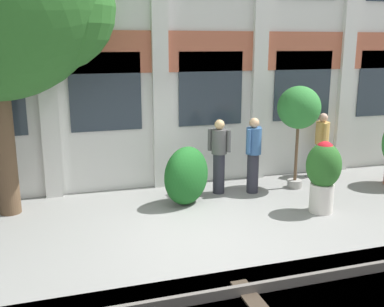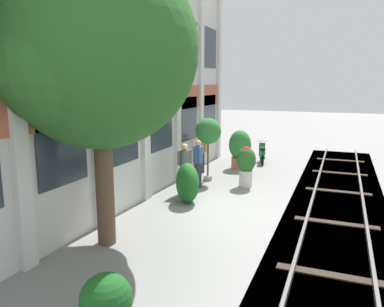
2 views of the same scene
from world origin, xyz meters
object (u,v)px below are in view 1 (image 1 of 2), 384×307
potted_plant_low_pan (299,110)px  resident_near_plants (219,154)px  potted_plant_glazed_jar (323,171)px  resident_watching_tracks (322,143)px  topiary_hedge (186,176)px  resident_by_doorway (253,153)px

potted_plant_low_pan → resident_near_plants: bearing=174.8°
potted_plant_glazed_jar → resident_watching_tracks: bearing=57.7°
resident_watching_tracks → resident_near_plants: bearing=-153.3°
potted_plant_glazed_jar → topiary_hedge: potted_plant_glazed_jar is taller
potted_plant_low_pan → resident_by_doorway: bearing=-178.8°
potted_plant_glazed_jar → resident_watching_tracks: resident_watching_tracks is taller
potted_plant_low_pan → topiary_hedge: bearing=-173.6°
potted_plant_low_pan → resident_watching_tracks: 1.63m
potted_plant_glazed_jar → resident_watching_tracks: 2.62m
resident_by_doorway → resident_near_plants: bearing=-139.8°
resident_by_doorway → topiary_hedge: bearing=-115.6°
resident_near_plants → topiary_hedge: (-0.90, -0.47, -0.28)m
potted_plant_low_pan → resident_watching_tracks: bearing=31.5°
potted_plant_low_pan → potted_plant_glazed_jar: bearing=-100.9°
resident_watching_tracks → potted_plant_glazed_jar: bearing=-105.5°
resident_near_plants → topiary_hedge: resident_near_plants is taller
topiary_hedge → potted_plant_glazed_jar: bearing=-26.9°
potted_plant_glazed_jar → resident_by_doorway: (-0.80, 1.51, 0.07)m
resident_by_doorway → resident_near_plants: size_ratio=1.02×
potted_plant_glazed_jar → resident_by_doorway: 1.71m
resident_watching_tracks → topiary_hedge: 3.97m
potted_plant_glazed_jar → resident_watching_tracks: (1.40, 2.22, 0.01)m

